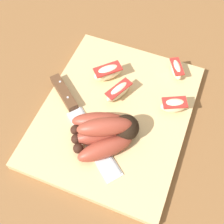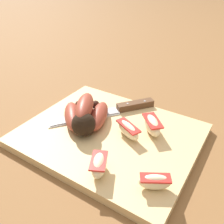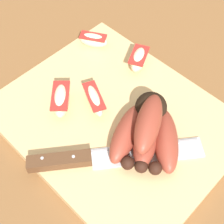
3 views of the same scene
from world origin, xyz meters
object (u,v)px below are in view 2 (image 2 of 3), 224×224
Objects in this scene: chefs_knife at (118,109)px; apple_wedge_far at (155,182)px; banana_bunch at (85,115)px; apple_wedge_near at (99,165)px; apple_wedge_extra at (127,130)px; apple_wedge_middle at (152,125)px.

apple_wedge_far is (-0.18, 0.18, 0.01)m from chefs_knife.
apple_wedge_far is at bearing 157.95° from banana_bunch.
banana_bunch is 0.16m from apple_wedge_near.
apple_wedge_extra is (0.01, -0.12, -0.00)m from apple_wedge_near.
apple_wedge_middle reaches higher than apple_wedge_far.
apple_wedge_extra is (0.11, -0.10, 0.00)m from apple_wedge_far.
apple_wedge_far is (-0.07, 0.14, -0.00)m from apple_wedge_middle.
banana_bunch is 0.63× the size of chefs_knife.
apple_wedge_near is (-0.12, 0.11, -0.01)m from banana_bunch.
chefs_knife is at bearing -18.02° from apple_wedge_middle.
apple_wedge_middle reaches higher than apple_wedge_extra.
banana_bunch is at bearing 20.78° from apple_wedge_middle.
apple_wedge_near is at bearing 111.75° from chefs_knife.
banana_bunch is 0.10m from chefs_knife.
apple_wedge_near is 1.06× the size of apple_wedge_far.
apple_wedge_far is at bearing -168.07° from apple_wedge_near.
apple_wedge_middle is at bearing -159.22° from banana_bunch.
chefs_knife is at bearing -111.28° from banana_bunch.
banana_bunch is 2.39× the size of apple_wedge_near.
chefs_knife is at bearing -44.65° from apple_wedge_far.
apple_wedge_near is 0.17m from apple_wedge_middle.
apple_wedge_near is 0.93× the size of apple_wedge_middle.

